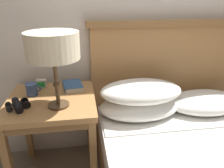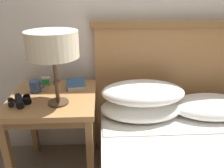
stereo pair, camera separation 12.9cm
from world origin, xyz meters
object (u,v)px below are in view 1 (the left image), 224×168
Objects in this scene: nightstand at (52,110)px; coffee_mug at (32,89)px; alarm_clock at (41,84)px; table_lamp at (53,47)px; binoculars_pair at (18,105)px; book_on_nightstand at (72,86)px.

coffee_mug reaches higher than nightstand.
coffee_mug is 1.47× the size of alarm_clock.
table_lamp reaches higher than nightstand.
alarm_clock is (-0.15, 0.32, -0.34)m from table_lamp.
alarm_clock is (-0.09, 0.20, 0.12)m from nightstand.
coffee_mug is (-0.13, 0.07, 0.13)m from nightstand.
nightstand is 0.24m from binoculars_pair.
book_on_nightstand is (0.08, 0.27, -0.35)m from table_lamp.
table_lamp reaches higher than alarm_clock.
book_on_nightstand is 1.26× the size of binoculars_pair.
table_lamp is (0.06, -0.11, 0.46)m from nightstand.
table_lamp reaches higher than binoculars_pair.
coffee_mug is at bearing -162.64° from book_on_nightstand.
binoculars_pair is at bearing -140.18° from book_on_nightstand.
binoculars_pair is at bearing -106.91° from alarm_clock.
alarm_clock is at bearing 113.51° from nightstand.
nightstand is 1.45× the size of table_lamp.
coffee_mug is 0.14m from alarm_clock.
binoculars_pair is 2.34× the size of alarm_clock.
book_on_nightstand is at bearing -11.13° from alarm_clock.
table_lamp reaches higher than book_on_nightstand.
binoculars_pair is (-0.18, -0.11, 0.11)m from nightstand.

